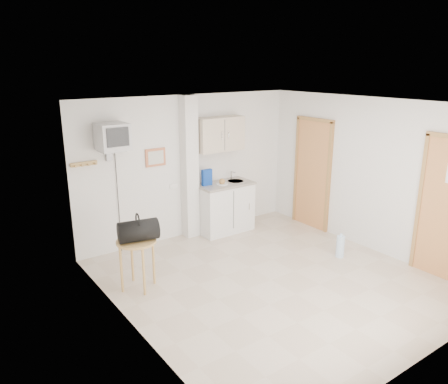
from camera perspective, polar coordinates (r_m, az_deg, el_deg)
ground at (r=6.46m, az=6.20°, el=-11.34°), size 4.50×4.50×0.00m
room_envelope at (r=6.12m, az=7.78°, el=2.48°), size 4.24×4.54×2.55m
kitchenette at (r=7.95m, az=-0.10°, el=0.41°), size 1.03×0.58×2.10m
crt_television at (r=6.78m, az=-14.37°, el=6.90°), size 0.44×0.45×2.15m
round_table at (r=6.08m, az=-11.33°, el=-7.21°), size 0.54×0.54×0.71m
duffel_bag at (r=5.96m, az=-11.13°, el=-4.95°), size 0.57×0.39×0.39m
water_bottle at (r=7.30m, az=14.95°, el=-6.88°), size 0.13×0.13×0.40m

